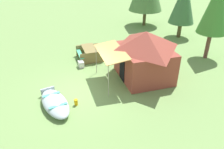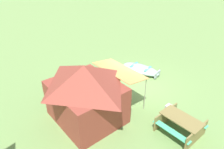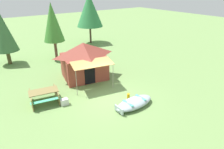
{
  "view_description": "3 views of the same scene",
  "coord_description": "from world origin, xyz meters",
  "px_view_note": "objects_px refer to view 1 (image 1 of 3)",
  "views": [
    {
      "loc": [
        9.3,
        -3.18,
        6.43
      ],
      "look_at": [
        1.09,
        1.2,
        1.17
      ],
      "focal_mm": 35.8,
      "sensor_mm": 36.0,
      "label": 1
    },
    {
      "loc": [
        -5.19,
        8.67,
        6.47
      ],
      "look_at": [
        0.86,
        1.18,
        1.01
      ],
      "focal_mm": 33.3,
      "sensor_mm": 36.0,
      "label": 2
    },
    {
      "loc": [
        -5.98,
        -8.73,
        6.45
      ],
      "look_at": [
        0.88,
        0.82,
        1.11
      ],
      "focal_mm": 31.65,
      "sensor_mm": 36.0,
      "label": 3
    }
  ],
  "objects_px": {
    "picnic_table": "(89,52)",
    "cooler_box": "(81,64)",
    "pine_tree_side": "(184,2)",
    "pine_tree_back_left": "(217,6)",
    "canvas_cabin_tent": "(145,54)",
    "fuel_can": "(76,102)",
    "beached_rowboat": "(55,103)"
  },
  "relations": [
    {
      "from": "beached_rowboat",
      "to": "cooler_box",
      "type": "height_order",
      "value": "beached_rowboat"
    },
    {
      "from": "picnic_table",
      "to": "beached_rowboat",
      "type": "bearing_deg",
      "value": -40.46
    },
    {
      "from": "picnic_table",
      "to": "cooler_box",
      "type": "relative_size",
      "value": 4.25
    },
    {
      "from": "canvas_cabin_tent",
      "to": "picnic_table",
      "type": "xyz_separation_m",
      "value": [
        -3.67,
        -1.75,
        -0.91
      ]
    },
    {
      "from": "beached_rowboat",
      "to": "pine_tree_back_left",
      "type": "height_order",
      "value": "pine_tree_back_left"
    },
    {
      "from": "canvas_cabin_tent",
      "to": "cooler_box",
      "type": "height_order",
      "value": "canvas_cabin_tent"
    },
    {
      "from": "canvas_cabin_tent",
      "to": "pine_tree_back_left",
      "type": "relative_size",
      "value": 0.86
    },
    {
      "from": "pine_tree_side",
      "to": "picnic_table",
      "type": "bearing_deg",
      "value": -87.05
    },
    {
      "from": "beached_rowboat",
      "to": "pine_tree_side",
      "type": "bearing_deg",
      "value": 111.06
    },
    {
      "from": "canvas_cabin_tent",
      "to": "pine_tree_side",
      "type": "distance_m",
      "value": 7.77
    },
    {
      "from": "canvas_cabin_tent",
      "to": "picnic_table",
      "type": "distance_m",
      "value": 4.16
    },
    {
      "from": "picnic_table",
      "to": "cooler_box",
      "type": "height_order",
      "value": "picnic_table"
    },
    {
      "from": "beached_rowboat",
      "to": "canvas_cabin_tent",
      "type": "distance_m",
      "value": 5.36
    },
    {
      "from": "canvas_cabin_tent",
      "to": "fuel_can",
      "type": "distance_m",
      "value": 4.55
    },
    {
      "from": "pine_tree_side",
      "to": "cooler_box",
      "type": "bearing_deg",
      "value": -82.09
    },
    {
      "from": "canvas_cabin_tent",
      "to": "pine_tree_back_left",
      "type": "bearing_deg",
      "value": 92.01
    },
    {
      "from": "picnic_table",
      "to": "pine_tree_side",
      "type": "distance_m",
      "value": 8.54
    },
    {
      "from": "canvas_cabin_tent",
      "to": "cooler_box",
      "type": "distance_m",
      "value": 4.08
    },
    {
      "from": "canvas_cabin_tent",
      "to": "fuel_can",
      "type": "xyz_separation_m",
      "value": [
        0.72,
        -4.32,
        -1.25
      ]
    },
    {
      "from": "beached_rowboat",
      "to": "canvas_cabin_tent",
      "type": "height_order",
      "value": "canvas_cabin_tent"
    },
    {
      "from": "beached_rowboat",
      "to": "pine_tree_side",
      "type": "height_order",
      "value": "pine_tree_side"
    },
    {
      "from": "canvas_cabin_tent",
      "to": "fuel_can",
      "type": "height_order",
      "value": "canvas_cabin_tent"
    },
    {
      "from": "beached_rowboat",
      "to": "cooler_box",
      "type": "bearing_deg",
      "value": 141.84
    },
    {
      "from": "fuel_can",
      "to": "pine_tree_side",
      "type": "bearing_deg",
      "value": 114.08
    },
    {
      "from": "fuel_can",
      "to": "beached_rowboat",
      "type": "bearing_deg",
      "value": -109.38
    },
    {
      "from": "beached_rowboat",
      "to": "picnic_table",
      "type": "relative_size",
      "value": 1.34
    },
    {
      "from": "pine_tree_back_left",
      "to": "pine_tree_side",
      "type": "bearing_deg",
      "value": 162.94
    },
    {
      "from": "pine_tree_side",
      "to": "pine_tree_back_left",
      "type": "bearing_deg",
      "value": -17.06
    },
    {
      "from": "cooler_box",
      "to": "pine_tree_side",
      "type": "height_order",
      "value": "pine_tree_side"
    },
    {
      "from": "picnic_table",
      "to": "fuel_can",
      "type": "xyz_separation_m",
      "value": [
        4.39,
        -2.57,
        -0.33
      ]
    },
    {
      "from": "beached_rowboat",
      "to": "canvas_cabin_tent",
      "type": "bearing_deg",
      "value": 94.39
    },
    {
      "from": "fuel_can",
      "to": "pine_tree_back_left",
      "type": "distance_m",
      "value": 10.14
    }
  ]
}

